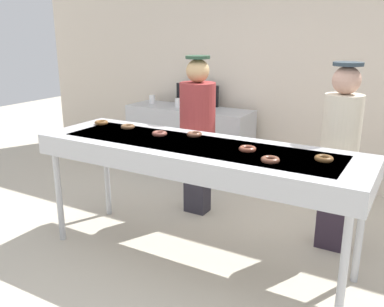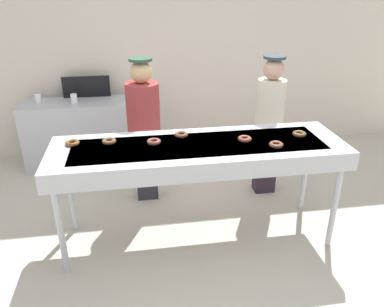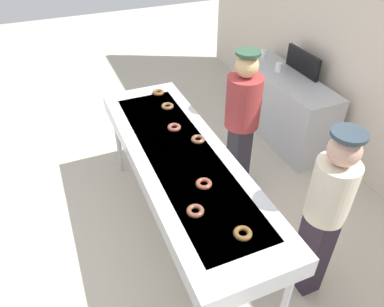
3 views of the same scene
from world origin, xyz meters
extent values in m
plane|color=beige|center=(0.00, 0.00, 0.00)|extent=(16.00, 16.00, 0.00)
cube|color=beige|center=(0.00, 2.37, 1.62)|extent=(8.00, 0.12, 3.25)
cube|color=#B7BABF|center=(0.00, 0.00, 0.94)|extent=(2.70, 0.82, 0.17)
cube|color=slate|center=(0.00, 0.00, 0.98)|extent=(2.29, 0.57, 0.08)
cylinder|color=#B7BABF|center=(-1.25, -0.33, 0.43)|extent=(0.06, 0.06, 0.85)
cylinder|color=#B7BABF|center=(1.25, -0.33, 0.43)|extent=(0.06, 0.06, 0.85)
cylinder|color=#B7BABF|center=(-1.25, 0.33, 0.43)|extent=(0.06, 0.06, 0.85)
cylinder|color=#B7BABF|center=(1.25, 0.33, 0.43)|extent=(0.06, 0.06, 0.85)
torus|color=brown|center=(-0.40, 0.08, 1.04)|extent=(0.17, 0.17, 0.04)
torus|color=brown|center=(0.44, 0.02, 1.04)|extent=(0.14, 0.14, 0.04)
torus|color=brown|center=(-0.81, 0.16, 1.04)|extent=(0.18, 0.18, 0.04)
torus|color=brown|center=(0.68, -0.16, 1.04)|extent=(0.18, 0.18, 0.04)
torus|color=brown|center=(-0.13, 0.21, 1.04)|extent=(0.15, 0.15, 0.04)
torus|color=brown|center=(0.99, 0.05, 1.04)|extent=(0.18, 0.18, 0.04)
torus|color=brown|center=(-1.14, 0.17, 1.04)|extent=(0.18, 0.18, 0.04)
cube|color=#2A2832|center=(-0.47, 0.87, 0.42)|extent=(0.24, 0.18, 0.84)
cylinder|color=#993333|center=(-0.47, 0.87, 1.12)|extent=(0.37, 0.37, 0.55)
sphere|color=tan|center=(-0.47, 0.87, 1.51)|extent=(0.23, 0.23, 0.23)
cylinder|color=#294732|center=(-0.47, 0.87, 1.64)|extent=(0.24, 0.24, 0.03)
cube|color=#2C212F|center=(0.96, 0.79, 0.44)|extent=(0.24, 0.18, 0.88)
cylinder|color=beige|center=(0.96, 0.79, 1.14)|extent=(0.32, 0.32, 0.51)
sphere|color=tan|center=(0.96, 0.79, 1.50)|extent=(0.23, 0.23, 0.23)
cylinder|color=#2B3842|center=(0.96, 0.79, 1.63)|extent=(0.24, 0.24, 0.03)
cube|color=#B7BABF|center=(-1.19, 1.92, 0.45)|extent=(1.71, 0.54, 0.91)
cylinder|color=white|center=(-1.34, 1.89, 0.96)|extent=(0.08, 0.08, 0.12)
cylinder|color=white|center=(-1.80, 1.95, 0.96)|extent=(0.08, 0.08, 0.12)
cube|color=black|center=(-1.19, 2.14, 1.05)|extent=(0.63, 0.04, 0.29)
camera|label=1|loc=(1.56, -2.77, 1.90)|focal=38.80mm
camera|label=2|loc=(-0.56, -3.12, 2.40)|focal=35.49mm
camera|label=3|loc=(2.35, -0.88, 2.95)|focal=34.05mm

